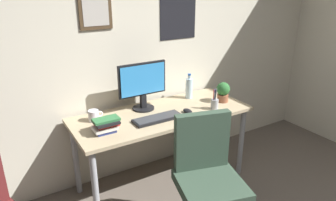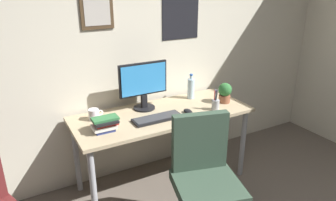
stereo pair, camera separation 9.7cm
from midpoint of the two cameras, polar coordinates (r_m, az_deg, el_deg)
name	(u,v)px [view 1 (the left image)]	position (r m, az deg, el deg)	size (l,w,h in m)	color
wall_back	(149,42)	(3.03, -4.41, 10.68)	(4.40, 0.10, 2.60)	beige
desk	(162,121)	(2.83, -2.03, -3.77)	(1.61, 0.66, 0.74)	tan
office_chair	(207,172)	(2.36, 5.96, -12.90)	(0.58, 0.59, 0.95)	#334738
monitor	(143,84)	(2.81, -5.66, 3.00)	(0.46, 0.20, 0.43)	black
keyboard	(158,118)	(2.66, -2.93, -3.29)	(0.43, 0.15, 0.03)	black
computer_mouse	(188,111)	(2.79, 2.62, -1.96)	(0.06, 0.11, 0.04)	black
water_bottle	(189,88)	(3.12, 2.98, 2.31)	(0.07, 0.07, 0.25)	silver
coffee_mug_near	(94,116)	(2.70, -14.42, -2.71)	(0.13, 0.09, 0.10)	white
potted_plant	(223,91)	(3.06, 9.14, 1.66)	(0.13, 0.13, 0.19)	brown
pen_cup	(215,104)	(2.88, 7.57, -0.56)	(0.07, 0.07, 0.20)	#9EA0A5
book_stack_left	(105,124)	(2.49, -12.46, -4.32)	(0.21, 0.18, 0.12)	navy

